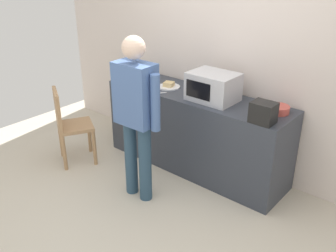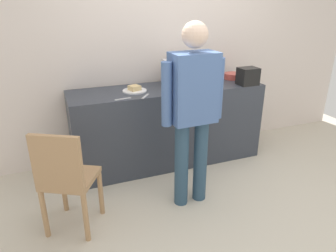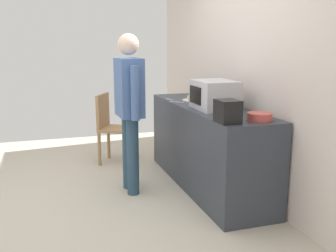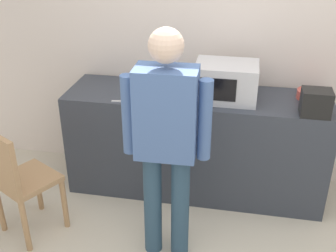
{
  "view_description": "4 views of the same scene",
  "coord_description": "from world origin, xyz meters",
  "px_view_note": "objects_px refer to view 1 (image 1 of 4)",
  "views": [
    {
      "loc": [
        2.15,
        -2.01,
        2.38
      ],
      "look_at": [
        -0.21,
        0.77,
        0.68
      ],
      "focal_mm": 40.16,
      "sensor_mm": 36.0,
      "label": 1
    },
    {
      "loc": [
        -1.41,
        -1.99,
        1.85
      ],
      "look_at": [
        -0.35,
        0.72,
        0.67
      ],
      "focal_mm": 33.26,
      "sensor_mm": 36.0,
      "label": 2
    },
    {
      "loc": [
        3.75,
        -0.5,
        1.6
      ],
      "look_at": [
        -0.27,
        0.79,
        0.71
      ],
      "focal_mm": 41.63,
      "sensor_mm": 36.0,
      "label": 3
    },
    {
      "loc": [
        0.21,
        -2.03,
        2.3
      ],
      "look_at": [
        -0.33,
        0.8,
        0.83
      ],
      "focal_mm": 44.98,
      "sensor_mm": 36.0,
      "label": 4
    }
  ],
  "objects_px": {
    "person_standing": "(136,109)",
    "wooden_chair": "(68,123)",
    "sandwich_plate": "(169,86)",
    "salad_bowl": "(278,109)",
    "spoon_utensil": "(143,89)",
    "microwave": "(213,87)",
    "toaster": "(263,113)",
    "fork_utensil": "(159,93)"
  },
  "relations": [
    {
      "from": "spoon_utensil",
      "to": "wooden_chair",
      "type": "relative_size",
      "value": 0.18
    },
    {
      "from": "salad_bowl",
      "to": "fork_utensil",
      "type": "relative_size",
      "value": 1.32
    },
    {
      "from": "fork_utensil",
      "to": "person_standing",
      "type": "height_order",
      "value": "person_standing"
    },
    {
      "from": "fork_utensil",
      "to": "wooden_chair",
      "type": "distance_m",
      "value": 1.16
    },
    {
      "from": "sandwich_plate",
      "to": "person_standing",
      "type": "xyz_separation_m",
      "value": [
        0.3,
        -0.85,
        0.05
      ]
    },
    {
      "from": "fork_utensil",
      "to": "wooden_chair",
      "type": "xyz_separation_m",
      "value": [
        -0.88,
        -0.64,
        -0.41
      ]
    },
    {
      "from": "microwave",
      "to": "salad_bowl",
      "type": "bearing_deg",
      "value": 10.6
    },
    {
      "from": "microwave",
      "to": "spoon_utensil",
      "type": "height_order",
      "value": "microwave"
    },
    {
      "from": "fork_utensil",
      "to": "spoon_utensil",
      "type": "xyz_separation_m",
      "value": [
        -0.24,
        -0.01,
        0.0
      ]
    },
    {
      "from": "salad_bowl",
      "to": "spoon_utensil",
      "type": "distance_m",
      "value": 1.55
    },
    {
      "from": "sandwich_plate",
      "to": "toaster",
      "type": "xyz_separation_m",
      "value": [
        1.31,
        -0.2,
        0.08
      ]
    },
    {
      "from": "microwave",
      "to": "salad_bowl",
      "type": "distance_m",
      "value": 0.71
    },
    {
      "from": "sandwich_plate",
      "to": "microwave",
      "type": "bearing_deg",
      "value": -1.21
    },
    {
      "from": "microwave",
      "to": "person_standing",
      "type": "xyz_separation_m",
      "value": [
        -0.33,
        -0.83,
        -0.08
      ]
    },
    {
      "from": "person_standing",
      "to": "sandwich_plate",
      "type": "bearing_deg",
      "value": 109.31
    },
    {
      "from": "microwave",
      "to": "spoon_utensil",
      "type": "relative_size",
      "value": 2.94
    },
    {
      "from": "microwave",
      "to": "toaster",
      "type": "height_order",
      "value": "microwave"
    },
    {
      "from": "microwave",
      "to": "fork_utensil",
      "type": "relative_size",
      "value": 2.94
    },
    {
      "from": "salad_bowl",
      "to": "fork_utensil",
      "type": "xyz_separation_m",
      "value": [
        -1.27,
        -0.35,
        -0.03
      ]
    },
    {
      "from": "microwave",
      "to": "spoon_utensil",
      "type": "xyz_separation_m",
      "value": [
        -0.82,
        -0.23,
        -0.15
      ]
    },
    {
      "from": "spoon_utensil",
      "to": "person_standing",
      "type": "distance_m",
      "value": 0.78
    },
    {
      "from": "wooden_chair",
      "to": "spoon_utensil",
      "type": "bearing_deg",
      "value": 44.35
    },
    {
      "from": "fork_utensil",
      "to": "person_standing",
      "type": "bearing_deg",
      "value": -68.14
    },
    {
      "from": "fork_utensil",
      "to": "person_standing",
      "type": "relative_size",
      "value": 0.1
    },
    {
      "from": "fork_utensil",
      "to": "wooden_chair",
      "type": "bearing_deg",
      "value": -144.13
    },
    {
      "from": "sandwich_plate",
      "to": "toaster",
      "type": "height_order",
      "value": "toaster"
    },
    {
      "from": "toaster",
      "to": "wooden_chair",
      "type": "relative_size",
      "value": 0.23
    },
    {
      "from": "person_standing",
      "to": "wooden_chair",
      "type": "relative_size",
      "value": 1.81
    },
    {
      "from": "salad_bowl",
      "to": "person_standing",
      "type": "bearing_deg",
      "value": -136.73
    },
    {
      "from": "spoon_utensil",
      "to": "person_standing",
      "type": "xyz_separation_m",
      "value": [
        0.48,
        -0.61,
        0.06
      ]
    },
    {
      "from": "microwave",
      "to": "sandwich_plate",
      "type": "xyz_separation_m",
      "value": [
        -0.63,
        0.01,
        -0.13
      ]
    },
    {
      "from": "microwave",
      "to": "fork_utensil",
      "type": "distance_m",
      "value": 0.63
    },
    {
      "from": "spoon_utensil",
      "to": "person_standing",
      "type": "relative_size",
      "value": 0.1
    },
    {
      "from": "spoon_utensil",
      "to": "wooden_chair",
      "type": "height_order",
      "value": "wooden_chair"
    },
    {
      "from": "toaster",
      "to": "person_standing",
      "type": "height_order",
      "value": "person_standing"
    },
    {
      "from": "salad_bowl",
      "to": "toaster",
      "type": "relative_size",
      "value": 1.02
    },
    {
      "from": "microwave",
      "to": "sandwich_plate",
      "type": "height_order",
      "value": "microwave"
    },
    {
      "from": "sandwich_plate",
      "to": "person_standing",
      "type": "bearing_deg",
      "value": -70.69
    },
    {
      "from": "salad_bowl",
      "to": "spoon_utensil",
      "type": "relative_size",
      "value": 1.32
    },
    {
      "from": "microwave",
      "to": "sandwich_plate",
      "type": "relative_size",
      "value": 1.9
    },
    {
      "from": "spoon_utensil",
      "to": "person_standing",
      "type": "height_order",
      "value": "person_standing"
    },
    {
      "from": "sandwich_plate",
      "to": "spoon_utensil",
      "type": "distance_m",
      "value": 0.3
    }
  ]
}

